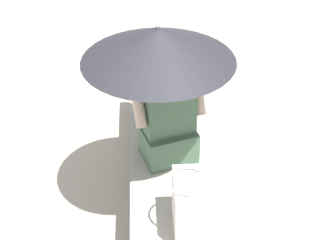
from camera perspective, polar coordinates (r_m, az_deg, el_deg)
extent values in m
plane|color=#9E9384|center=(3.69, -0.03, -10.71)|extent=(14.00, 14.00, 0.00)
cube|color=#A8A093|center=(3.53, -0.03, -8.24)|extent=(2.75, 0.50, 0.44)
cube|color=#47664C|center=(3.43, 0.03, -2.60)|extent=(0.37, 0.41, 0.22)
cube|color=#47664C|center=(3.23, 0.03, 2.33)|extent=(0.29, 0.37, 0.48)
sphere|color=beige|center=(3.06, 0.03, 7.70)|extent=(0.20, 0.20, 0.20)
cylinder|color=beige|center=(3.28, 3.30, 3.34)|extent=(0.21, 0.13, 0.32)
cylinder|color=beige|center=(3.16, -3.36, 2.00)|extent=(0.21, 0.13, 0.32)
cylinder|color=#B7B7BC|center=(3.19, -1.02, 2.34)|extent=(0.02, 0.02, 0.96)
cone|color=black|center=(3.01, -1.09, 8.40)|extent=(0.93, 0.93, 0.21)
sphere|color=#B7B7BC|center=(2.96, -1.12, 10.47)|extent=(0.03, 0.03, 0.03)
cube|color=silver|center=(2.89, 2.06, -9.58)|extent=(0.31, 0.14, 0.35)
torus|color=silver|center=(2.76, 2.14, -6.77)|extent=(0.23, 0.23, 0.01)
cube|color=brown|center=(4.16, -1.03, 5.71)|extent=(0.22, 0.16, 0.34)
torus|color=brown|center=(4.07, -1.06, 7.97)|extent=(0.17, 0.17, 0.01)
cube|color=#335184|center=(3.83, -1.66, 2.56)|extent=(0.23, 0.12, 0.31)
torus|color=#335184|center=(3.74, -1.70, 4.74)|extent=(0.17, 0.17, 0.01)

